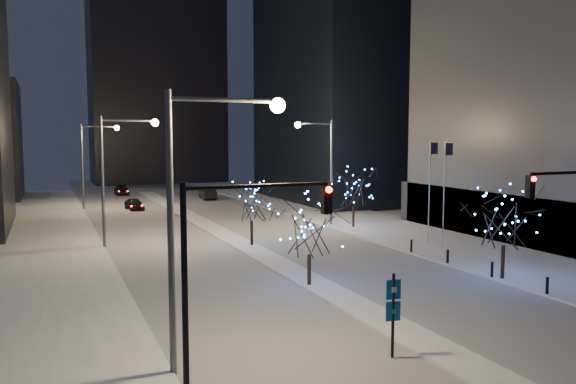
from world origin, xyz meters
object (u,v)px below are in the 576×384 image
street_lamp_w_near (200,191)px  car_near (134,204)px  holiday_tree_plaza_near (504,218)px  holiday_tree_plaza_far (354,189)px  street_lamp_east (323,158)px  traffic_signal_west (232,250)px  street_lamp_w_mid (117,163)px  car_mid (208,193)px  holiday_tree_median_near (309,225)px  holiday_tree_median_far (252,204)px  car_far (122,190)px  street_lamp_w_far (91,154)px  wayfinding_sign (393,306)px

street_lamp_w_near → car_near: (4.38, 47.66, -5.82)m
holiday_tree_plaza_near → holiday_tree_plaza_far: size_ratio=1.02×
street_lamp_east → street_lamp_w_near: bearing=-124.2°
traffic_signal_west → holiday_tree_plaza_far: (20.60, 27.75, -1.11)m
street_lamp_w_mid → car_mid: size_ratio=2.02×
traffic_signal_west → holiday_tree_median_near: size_ratio=1.30×
street_lamp_east → holiday_tree_median_far: 12.19m
street_lamp_east → car_near: size_ratio=2.49×
traffic_signal_west → holiday_tree_median_near: (7.94, 10.77, -1.24)m
holiday_tree_median_far → holiday_tree_plaza_near: (10.00, -15.64, 0.37)m
holiday_tree_plaza_far → car_far: bearing=111.5°
traffic_signal_west → car_mid: 59.43m
car_far → holiday_tree_plaza_far: (15.90, -40.47, 2.97)m
traffic_signal_west → holiday_tree_median_far: bearing=68.9°
street_lamp_w_near → car_mid: size_ratio=2.02×
car_far → holiday_tree_median_far: size_ratio=0.99×
street_lamp_w_far → wayfinding_sign: size_ratio=3.05×
car_near → holiday_tree_plaza_far: bearing=-59.4°
holiday_tree_median_near → holiday_tree_median_far: holiday_tree_median_near is taller
street_lamp_w_far → car_far: 17.99m
street_lamp_w_far → holiday_tree_median_near: 42.19m
car_mid → holiday_tree_plaza_far: bearing=105.7°
street_lamp_w_near → holiday_tree_median_far: bearing=65.9°
car_near → street_lamp_w_mid: bearing=-107.7°
street_lamp_w_near → street_lamp_w_far: size_ratio=1.00×
car_far → holiday_tree_median_near: holiday_tree_median_near is taller
street_lamp_w_near → holiday_tree_plaza_near: size_ratio=1.81×
street_lamp_east → holiday_tree_plaza_near: (0.42, -22.52, -2.73)m
traffic_signal_west → holiday_tree_plaza_far: size_ratio=1.28×
street_lamp_east → traffic_signal_west: size_ratio=1.43×
street_lamp_east → car_near: (-14.64, 19.66, -5.77)m
street_lamp_w_far → car_near: 7.65m
car_near → holiday_tree_median_far: 27.15m
car_mid → street_lamp_w_far: bearing=24.2°
street_lamp_east → wayfinding_sign: 32.41m
street_lamp_w_mid → traffic_signal_west: 27.06m
car_mid → holiday_tree_plaza_far: 30.38m
street_lamp_w_mid → car_far: street_lamp_w_mid is taller
car_far → holiday_tree_median_far: (4.24, -45.09, 2.67)m
street_lamp_w_near → holiday_tree_median_far: street_lamp_w_near is taller
street_lamp_w_far → street_lamp_east: same height
wayfinding_sign → car_mid: bearing=89.9°
street_lamp_w_near → street_lamp_east: bearing=55.8°
street_lamp_east → car_mid: bearing=97.8°
car_near → holiday_tree_plaza_near: (15.06, -42.18, 3.04)m
street_lamp_east → holiday_tree_median_near: street_lamp_east is taller
street_lamp_w_far → holiday_tree_median_far: bearing=-71.9°
holiday_tree_median_near → traffic_signal_west: bearing=-126.4°
street_lamp_east → holiday_tree_median_near: size_ratio=1.86×
holiday_tree_median_near → holiday_tree_median_far: 12.40m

